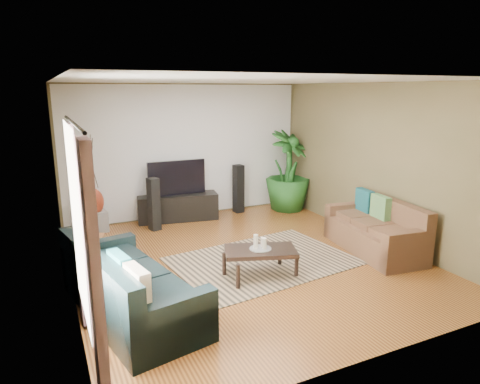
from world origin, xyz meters
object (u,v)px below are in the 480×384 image
speaker_right (238,189)px  side_table (87,254)px  coffee_table (260,263)px  sofa_left (131,279)px  vase (94,202)px  speaker_left (154,204)px  sofa_right (374,226)px  television (177,178)px  tv_stand (178,207)px  potted_plant (288,171)px  pedestal (96,221)px

speaker_right → side_table: 3.78m
coffee_table → speaker_right: (1.10, 3.09, 0.31)m
coffee_table → side_table: size_ratio=2.01×
sofa_left → vase: 3.31m
speaker_left → speaker_right: size_ratio=0.97×
sofa_right → television: 3.87m
tv_stand → speaker_left: (-0.58, -0.42, 0.23)m
sofa_right → speaker_left: 3.94m
coffee_table → side_table: bearing=169.7°
speaker_left → speaker_right: 1.98m
sofa_right → television: bearing=-134.9°
speaker_left → potted_plant: bearing=-11.6°
speaker_left → coffee_table: bearing=-87.0°
vase → sofa_left: bearing=-89.9°
coffee_table → speaker_left: (-0.84, 2.67, 0.29)m
tv_stand → speaker_right: bearing=9.7°
sofa_left → tv_stand: (1.60, 3.34, -0.16)m
tv_stand → speaker_left: size_ratio=1.60×
coffee_table → potted_plant: potted_plant is taller
television → coffee_table: bearing=-85.4°
television → vase: 1.63m
pedestal → sofa_left: bearing=-89.9°
sofa_left → side_table: 1.55m
sofa_left → vase: bearing=-11.6°
speaker_right → side_table: size_ratio=2.08×
sofa_left → side_table: size_ratio=4.55×
tv_stand → side_table: tv_stand is taller
tv_stand → speaker_right: 1.37m
sofa_right → television: size_ratio=1.54×
coffee_table → pedestal: coffee_table is taller
sofa_right → potted_plant: 2.79m
pedestal → side_table: bearing=-100.7°
coffee_table → pedestal: 3.57m
speaker_right → pedestal: speaker_right is taller
pedestal → side_table: size_ratio=0.79×
speaker_left → sofa_right: bearing=-55.7°
speaker_right → television: bearing=175.1°
sofa_left → speaker_left: speaker_left is taller
sofa_left → side_table: bearing=1.4°
speaker_right → side_table: (-3.30, -1.84, -0.27)m
sofa_right → speaker_left: size_ratio=1.80×
sofa_left → sofa_right: size_ratio=1.25×
sofa_right → side_table: 4.48m
tv_stand → side_table: size_ratio=3.21×
tv_stand → pedestal: tv_stand is taller
speaker_right → sofa_right: bearing=-76.2°
sofa_right → coffee_table: sofa_right is taller
sofa_right → side_table: size_ratio=3.63×
television → vase: television is taller
television → pedestal: bearing=-178.7°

